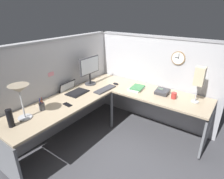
% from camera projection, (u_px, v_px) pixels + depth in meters
% --- Properties ---
extents(ground_plane, '(6.80, 6.80, 0.00)m').
position_uv_depth(ground_plane, '(114.00, 134.00, 3.23)').
color(ground_plane, '#47474C').
extents(cubicle_wall_back, '(2.57, 0.12, 1.58)m').
position_uv_depth(cubicle_wall_back, '(58.00, 87.00, 3.11)').
color(cubicle_wall_back, '#B2B2B7').
rests_on(cubicle_wall_back, ground).
extents(cubicle_wall_right, '(0.12, 2.37, 1.58)m').
position_uv_depth(cubicle_wall_right, '(153.00, 80.00, 3.42)').
color(cubicle_wall_right, '#B2B2B7').
rests_on(cubicle_wall_right, ground).
extents(desk, '(2.35, 2.15, 0.73)m').
position_uv_depth(desk, '(111.00, 106.00, 2.85)').
color(desk, tan).
rests_on(desk, ground).
extents(monitor, '(0.46, 0.20, 0.50)m').
position_uv_depth(monitor, '(90.00, 69.00, 3.29)').
color(monitor, '#38383D').
rests_on(monitor, desk).
extents(laptop, '(0.36, 0.39, 0.22)m').
position_uv_depth(laptop, '(73.00, 90.00, 3.08)').
color(laptop, black).
rests_on(laptop, desk).
extents(keyboard, '(0.43, 0.16, 0.02)m').
position_uv_depth(keyboard, '(105.00, 89.00, 3.16)').
color(keyboard, '#38383D').
rests_on(keyboard, desk).
extents(computer_mouse, '(0.06, 0.10, 0.03)m').
position_uv_depth(computer_mouse, '(116.00, 84.00, 3.38)').
color(computer_mouse, black).
rests_on(computer_mouse, desk).
extents(desk_lamp_dome, '(0.24, 0.24, 0.44)m').
position_uv_depth(desk_lamp_dome, '(20.00, 92.00, 2.20)').
color(desk_lamp_dome, '#B7BABF').
rests_on(desk_lamp_dome, desk).
extents(pen_cup, '(0.08, 0.08, 0.18)m').
position_uv_depth(pen_cup, '(42.00, 106.00, 2.52)').
color(pen_cup, '#4C4C51').
rests_on(pen_cup, desk).
extents(cell_phone, '(0.08, 0.15, 0.01)m').
position_uv_depth(cell_phone, '(67.00, 105.00, 2.66)').
color(cell_phone, black).
rests_on(cell_phone, desk).
extents(thermos_flask, '(0.07, 0.07, 0.22)m').
position_uv_depth(thermos_flask, '(10.00, 118.00, 2.14)').
color(thermos_flask, black).
rests_on(thermos_flask, desk).
extents(office_phone, '(0.19, 0.21, 0.11)m').
position_uv_depth(office_phone, '(163.00, 92.00, 2.99)').
color(office_phone, '#38383D').
rests_on(office_phone, desk).
extents(book_stack, '(0.30, 0.23, 0.04)m').
position_uv_depth(book_stack, '(137.00, 88.00, 3.18)').
color(book_stack, silver).
rests_on(book_stack, desk).
extents(desk_lamp_paper, '(0.13, 0.13, 0.53)m').
position_uv_depth(desk_lamp_paper, '(200.00, 77.00, 2.60)').
color(desk_lamp_paper, '#B7BABF').
rests_on(desk_lamp_paper, desk).
extents(coffee_mug, '(0.08, 0.08, 0.10)m').
position_uv_depth(coffee_mug, '(174.00, 96.00, 2.84)').
color(coffee_mug, '#B2332D').
rests_on(coffee_mug, desk).
extents(wall_clock, '(0.04, 0.22, 0.22)m').
position_uv_depth(wall_clock, '(178.00, 58.00, 2.98)').
color(wall_clock, olive).
extents(pinned_note_leftmost, '(0.08, 0.00, 0.09)m').
position_uv_depth(pinned_note_leftmost, '(84.00, 66.00, 3.43)').
color(pinned_note_leftmost, '#8CCC99').
extents(pinned_note_middle, '(0.10, 0.00, 0.06)m').
position_uv_depth(pinned_note_middle, '(51.00, 74.00, 2.86)').
color(pinned_note_middle, pink).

